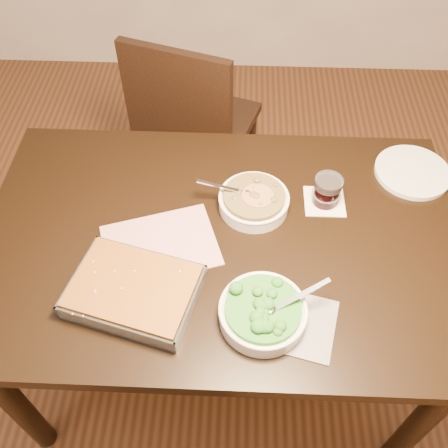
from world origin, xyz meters
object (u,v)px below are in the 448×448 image
at_px(chair_far, 191,123).
at_px(table, 221,256).
at_px(baking_dish, 134,290).
at_px(dinner_plate, 412,172).
at_px(broccoli_bowl, 263,312).
at_px(wine_tumbler, 327,190).
at_px(stew_bowl, 254,200).

bearing_deg(chair_far, table, 120.05).
height_order(table, baking_dish, baking_dish).
relative_size(table, dinner_plate, 5.88).
relative_size(broccoli_bowl, wine_tumbler, 2.62).
bearing_deg(stew_bowl, baking_dish, -133.66).
bearing_deg(table, broccoli_bowl, -65.80).
bearing_deg(table, chair_far, 101.81).
relative_size(broccoli_bowl, dinner_plate, 1.03).
bearing_deg(table, dinner_plate, 24.98).
xyz_separation_m(wine_tumbler, dinner_plate, (0.29, 0.13, -0.04)).
xyz_separation_m(table, baking_dish, (-0.22, -0.21, 0.12)).
height_order(broccoli_bowl, baking_dish, broccoli_bowl).
bearing_deg(table, stew_bowl, 52.00).
distance_m(stew_bowl, baking_dish, 0.45).
bearing_deg(stew_bowl, wine_tumbler, 7.73).
bearing_deg(stew_bowl, broccoli_bowl, -86.35).
relative_size(baking_dish, wine_tumbler, 4.02).
bearing_deg(wine_tumbler, stew_bowl, -172.27).
distance_m(wine_tumbler, dinner_plate, 0.32).
xyz_separation_m(baking_dish, wine_tumbler, (0.53, 0.35, 0.02)).
bearing_deg(dinner_plate, chair_far, 146.97).
bearing_deg(wine_tumbler, chair_far, 126.89).
height_order(table, wine_tumbler, wine_tumbler).
relative_size(table, stew_bowl, 5.91).
bearing_deg(wine_tumbler, baking_dish, -146.08).
bearing_deg(baking_dish, stew_bowl, 61.56).
relative_size(dinner_plate, chair_far, 0.26).
xyz_separation_m(baking_dish, dinner_plate, (0.82, 0.49, -0.02)).
xyz_separation_m(stew_bowl, baking_dish, (-0.31, -0.33, -0.00)).
relative_size(table, broccoli_bowl, 5.72).
relative_size(table, baking_dish, 3.73).
height_order(dinner_plate, chair_far, chair_far).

